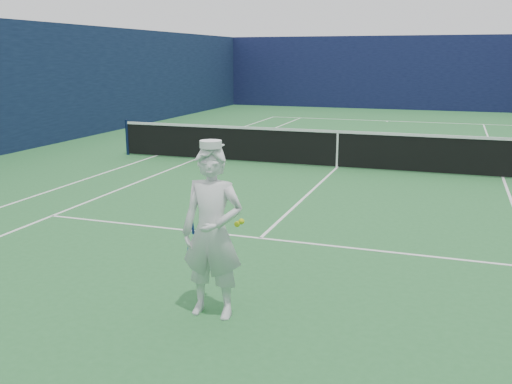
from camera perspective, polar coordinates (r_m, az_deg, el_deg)
ground at (r=15.40m, az=8.07°, el=2.40°), size 80.00×80.00×0.00m
court_markings at (r=15.40m, az=8.07°, el=2.42°), size 11.03×23.83×0.01m
windscreen_fence at (r=15.15m, az=8.32°, el=9.84°), size 20.12×36.12×4.00m
tennis_net at (r=15.31m, az=8.14°, el=4.44°), size 12.88×0.09×1.07m
tennis_player at (r=6.43m, az=-4.39°, el=-4.05°), size 0.80×0.49×2.03m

